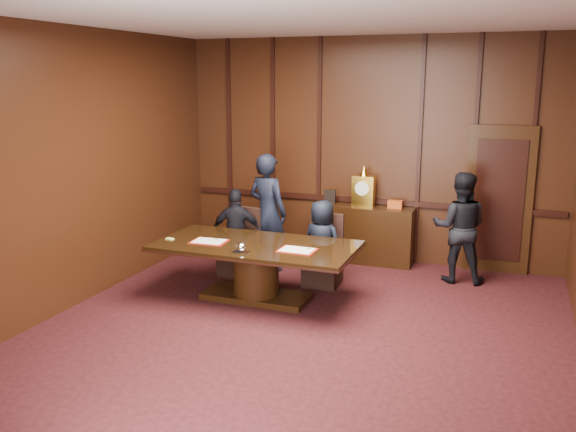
% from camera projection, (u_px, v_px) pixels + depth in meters
% --- Properties ---
extents(room, '(7.00, 7.04, 3.50)m').
position_uv_depth(room, '(302.00, 187.00, 6.49)').
color(room, black).
rests_on(room, ground).
extents(sideboard, '(1.60, 0.45, 1.54)m').
position_uv_depth(sideboard, '(362.00, 232.00, 9.64)').
color(sideboard, black).
rests_on(sideboard, ground).
extents(conference_table, '(2.62, 1.32, 0.76)m').
position_uv_depth(conference_table, '(256.00, 262.00, 7.97)').
color(conference_table, black).
rests_on(conference_table, ground).
extents(folder_left, '(0.48, 0.35, 0.02)m').
position_uv_depth(folder_left, '(209.00, 242.00, 7.98)').
color(folder_left, '#9B1C0E').
rests_on(folder_left, conference_table).
extents(folder_right, '(0.47, 0.34, 0.02)m').
position_uv_depth(folder_right, '(297.00, 250.00, 7.58)').
color(folder_right, '#9B1C0E').
rests_on(folder_right, conference_table).
extents(inkstand, '(0.20, 0.14, 0.12)m').
position_uv_depth(inkstand, '(241.00, 248.00, 7.49)').
color(inkstand, white).
rests_on(inkstand, conference_table).
extents(notepad, '(0.11, 0.09, 0.01)m').
position_uv_depth(notepad, '(170.00, 239.00, 8.12)').
color(notepad, '#EBEA73').
rests_on(notepad, conference_table).
extents(chair_left, '(0.55, 0.55, 0.99)m').
position_uv_depth(chair_left, '(240.00, 255.00, 9.04)').
color(chair_left, black).
rests_on(chair_left, ground).
extents(chair_right, '(0.48, 0.48, 0.99)m').
position_uv_depth(chair_right, '(323.00, 264.00, 8.60)').
color(chair_right, black).
rests_on(chair_right, ground).
extents(signatory_left, '(0.82, 0.51, 1.30)m').
position_uv_depth(signatory_left, '(237.00, 233.00, 8.89)').
color(signatory_left, black).
rests_on(signatory_left, ground).
extents(signatory_right, '(0.67, 0.52, 1.23)m').
position_uv_depth(signatory_right, '(322.00, 244.00, 8.46)').
color(signatory_right, black).
rests_on(signatory_right, ground).
extents(witness_left, '(0.74, 0.58, 1.78)m').
position_uv_depth(witness_left, '(268.00, 212.00, 9.16)').
color(witness_left, black).
rests_on(witness_left, ground).
extents(witness_right, '(0.82, 0.66, 1.59)m').
position_uv_depth(witness_right, '(460.00, 227.00, 8.63)').
color(witness_right, black).
rests_on(witness_right, ground).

